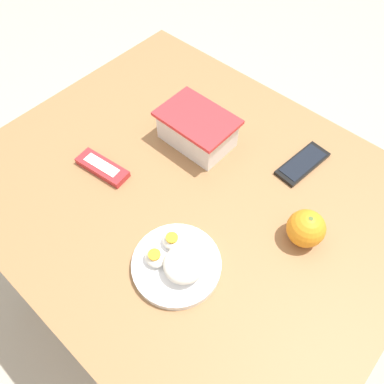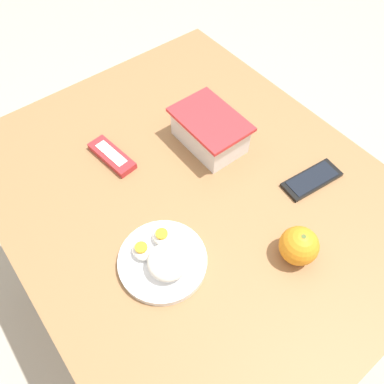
{
  "view_description": "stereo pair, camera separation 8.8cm",
  "coord_description": "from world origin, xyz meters",
  "px_view_note": "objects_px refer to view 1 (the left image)",
  "views": [
    {
      "loc": [
        0.36,
        -0.4,
        1.52
      ],
      "look_at": [
        0.03,
        -0.02,
        0.8
      ],
      "focal_mm": 35.0,
      "sensor_mm": 36.0,
      "label": 1
    },
    {
      "loc": [
        0.42,
        -0.33,
        1.52
      ],
      "look_at": [
        0.03,
        -0.02,
        0.8
      ],
      "focal_mm": 35.0,
      "sensor_mm": 36.0,
      "label": 2
    }
  ],
  "objects_px": {
    "food_container": "(197,131)",
    "rice_plate": "(178,263)",
    "candy_bar": "(102,167)",
    "cell_phone": "(303,164)",
    "orange_fruit": "(306,228)"
  },
  "relations": [
    {
      "from": "orange_fruit",
      "to": "cell_phone",
      "type": "xyz_separation_m",
      "value": [
        -0.11,
        0.18,
        -0.04
      ]
    },
    {
      "from": "food_container",
      "to": "orange_fruit",
      "type": "height_order",
      "value": "food_container"
    },
    {
      "from": "orange_fruit",
      "to": "rice_plate",
      "type": "distance_m",
      "value": 0.29
    },
    {
      "from": "rice_plate",
      "to": "candy_bar",
      "type": "distance_m",
      "value": 0.33
    },
    {
      "from": "food_container",
      "to": "rice_plate",
      "type": "relative_size",
      "value": 1.02
    },
    {
      "from": "candy_bar",
      "to": "cell_phone",
      "type": "distance_m",
      "value": 0.51
    },
    {
      "from": "food_container",
      "to": "rice_plate",
      "type": "xyz_separation_m",
      "value": [
        0.21,
        -0.3,
        -0.02
      ]
    },
    {
      "from": "food_container",
      "to": "cell_phone",
      "type": "bearing_deg",
      "value": 25.06
    },
    {
      "from": "orange_fruit",
      "to": "rice_plate",
      "type": "relative_size",
      "value": 0.44
    },
    {
      "from": "orange_fruit",
      "to": "candy_bar",
      "type": "relative_size",
      "value": 0.57
    },
    {
      "from": "food_container",
      "to": "cell_phone",
      "type": "relative_size",
      "value": 1.22
    },
    {
      "from": "cell_phone",
      "to": "orange_fruit",
      "type": "bearing_deg",
      "value": -58.04
    },
    {
      "from": "rice_plate",
      "to": "cell_phone",
      "type": "bearing_deg",
      "value": 83.86
    },
    {
      "from": "rice_plate",
      "to": "orange_fruit",
      "type": "bearing_deg",
      "value": 56.52
    },
    {
      "from": "orange_fruit",
      "to": "cell_phone",
      "type": "relative_size",
      "value": 0.53
    }
  ]
}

